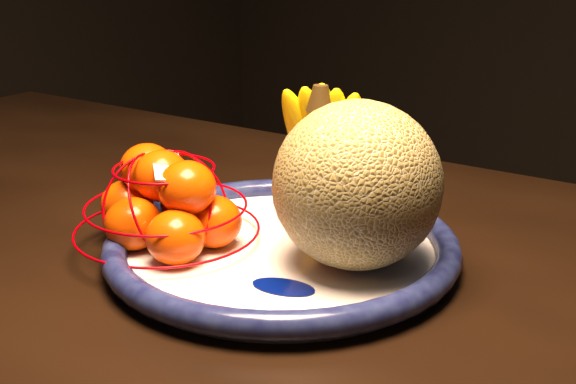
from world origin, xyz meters
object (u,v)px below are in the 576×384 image
Objects in this scene: dining_table at (138,302)px; cantaloupe at (357,185)px; banana_bunch at (326,146)px; mandarin_bag at (166,204)px; fruit_bowl at (282,246)px.

cantaloupe is (0.24, 0.07, 0.17)m from dining_table.
cantaloupe is at bearing -62.33° from banana_bunch.
cantaloupe reaches higher than dining_table.
mandarin_bag is (0.06, -0.00, 0.13)m from dining_table.
mandarin_bag reaches higher than dining_table.
dining_table is 4.48× the size of fruit_bowl.
banana_bunch is at bearing 94.49° from fruit_bowl.
banana_bunch reaches higher than fruit_bowl.
fruit_bowl is at bearing -169.93° from cantaloupe.
banana_bunch is at bearing 141.39° from cantaloupe.
banana_bunch is at bearing 56.22° from mandarin_bag.
dining_table is 6.39× the size of mandarin_bag.
fruit_bowl is at bearing 13.58° from dining_table.
mandarin_bag is (-0.18, -0.07, -0.04)m from cantaloupe.
fruit_bowl is 0.12m from banana_bunch.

